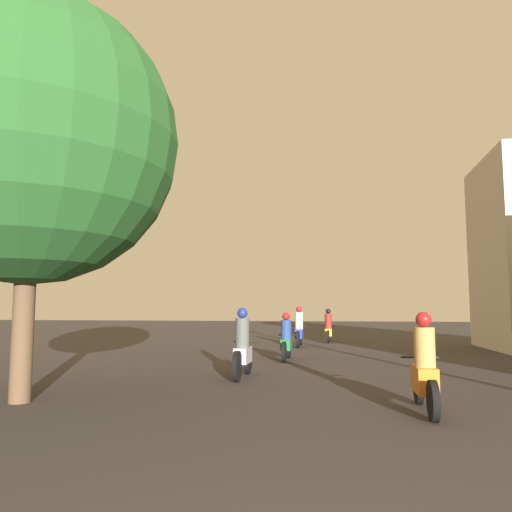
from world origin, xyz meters
name	(u,v)px	position (x,y,z in m)	size (l,w,h in m)	color
motorcycle_orange	(425,371)	(1.17, 6.77, 0.62)	(0.60, 1.90, 1.54)	black
motorcycle_silver	(243,350)	(-2.33, 10.10, 0.64)	(0.60, 2.03, 1.61)	black
motorcycle_green	(286,341)	(-1.72, 14.16, 0.59)	(0.60, 2.02, 1.46)	black
motorcycle_blue	(299,331)	(-1.73, 19.62, 0.66)	(0.60, 2.10, 1.66)	black
motorcycle_yellow	(328,329)	(-0.57, 22.54, 0.62)	(0.60, 1.84, 1.57)	black
street_tree	(32,141)	(-5.51, 6.52, 4.59)	(5.20, 5.20, 7.20)	brown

